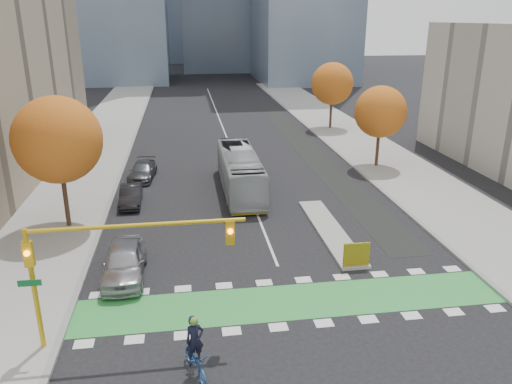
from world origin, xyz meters
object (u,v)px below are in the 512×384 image
object	(u,v)px
tree_west	(58,140)
bus	(240,171)
hazard_board	(356,255)
tree_east_near	(380,112)
parked_car_b	(131,196)
parked_car_a	(124,262)
parked_car_c	(143,171)
cyclist	(195,356)
traffic_signal_west	(100,254)
tree_east_far	(332,84)

from	to	relation	value
tree_west	bus	distance (m)	13.29
hazard_board	tree_east_near	distance (m)	19.93
bus	parked_car_b	xyz separation A→B (m)	(-7.93, -1.85, -0.88)
tree_east_near	parked_car_a	world-z (taller)	tree_east_near
tree_west	bus	world-z (taller)	tree_west
hazard_board	bus	distance (m)	14.02
parked_car_b	parked_car_c	xyz separation A→B (m)	(0.41, 5.94, 0.01)
bus	parked_car_c	xyz separation A→B (m)	(-7.52, 4.08, -0.88)
cyclist	tree_west	bearing A→B (deg)	98.20
traffic_signal_west	parked_car_b	distance (m)	16.45
hazard_board	tree_east_near	size ratio (longest dim) A/B	0.20
tree_east_near	tree_east_far	xyz separation A→B (m)	(0.50, 16.00, 0.38)
tree_east_near	parked_car_c	distance (m)	20.53
tree_east_near	bus	world-z (taller)	tree_east_near
cyclist	parked_car_c	world-z (taller)	cyclist
tree_west	traffic_signal_west	world-z (taller)	tree_west
tree_east_far	cyclist	size ratio (longest dim) A/B	3.13
tree_east_far	parked_car_b	size ratio (longest dim) A/B	1.89
tree_east_near	tree_east_far	bearing A→B (deg)	88.21
tree_east_far	bus	xyz separation A→B (m)	(-13.07, -20.56, -3.69)
tree_east_near	bus	distance (m)	13.78
hazard_board	tree_east_far	bearing A→B (deg)	75.88
tree_east_near	parked_car_c	size ratio (longest dim) A/B	1.53
tree_east_near	parked_car_a	bearing A→B (deg)	-139.46
hazard_board	parked_car_b	world-z (taller)	hazard_board
tree_east_far	bus	world-z (taller)	tree_east_far
hazard_board	parked_car_c	distance (m)	21.12
bus	parked_car_c	distance (m)	8.60
traffic_signal_west	tree_east_near	bearing A→B (deg)	48.48
tree_west	hazard_board	bearing A→B (deg)	-25.99
parked_car_a	tree_east_far	bearing A→B (deg)	57.64
traffic_signal_west	bus	distance (m)	19.56
tree_west	traffic_signal_west	size ratio (longest dim) A/B	0.96
tree_east_far	tree_east_near	bearing A→B (deg)	-91.79
tree_east_near	cyclist	world-z (taller)	tree_east_near
cyclist	bus	world-z (taller)	bus
tree_east_far	parked_car_a	world-z (taller)	tree_east_far
tree_west	bus	size ratio (longest dim) A/B	0.74
cyclist	parked_car_a	bearing A→B (deg)	94.51
parked_car_b	parked_car_c	world-z (taller)	parked_car_c
tree_west	traffic_signal_west	xyz separation A→B (m)	(4.07, -12.51, -1.58)
hazard_board	tree_east_far	xyz separation A→B (m)	(8.50, 33.80, 4.44)
tree_east_near	parked_car_a	xyz separation A→B (m)	(-19.88, -17.00, -4.00)
parked_car_a	parked_car_b	bearing A→B (deg)	92.69
tree_east_near	parked_car_b	bearing A→B (deg)	-162.61
tree_west	parked_car_c	distance (m)	11.41
hazard_board	tree_east_far	world-z (taller)	tree_east_far
parked_car_a	traffic_signal_west	bearing A→B (deg)	-91.20
parked_car_a	bus	bearing A→B (deg)	58.89
hazard_board	parked_car_c	size ratio (longest dim) A/B	0.30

